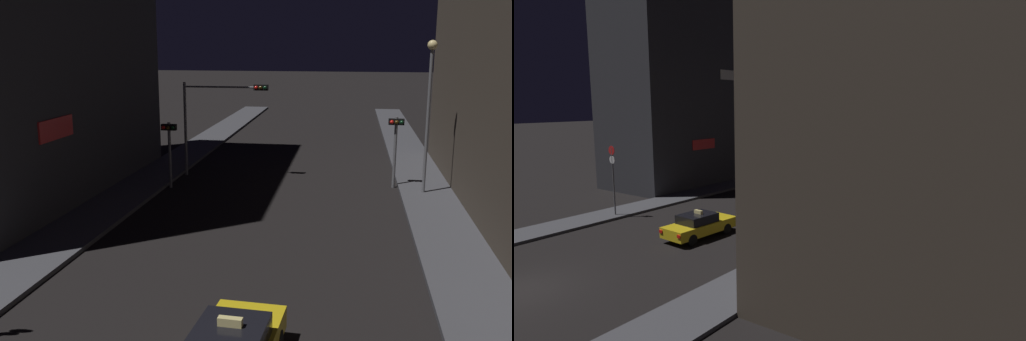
{
  "view_description": "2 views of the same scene",
  "coord_description": "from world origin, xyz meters",
  "views": [
    {
      "loc": [
        3.57,
        -2.12,
        7.66
      ],
      "look_at": [
        0.07,
        18.88,
        2.89
      ],
      "focal_mm": 40.63,
      "sensor_mm": 36.0,
      "label": 1
    },
    {
      "loc": [
        18.18,
        -7.94,
        7.76
      ],
      "look_at": [
        -0.31,
        18.72,
        2.62
      ],
      "focal_mm": 30.21,
      "sensor_mm": 36.0,
      "label": 2
    }
  ],
  "objects": [
    {
      "name": "sidewalk_left",
      "position": [
        -7.47,
        31.31,
        0.09
      ],
      "size": [
        2.69,
        66.62,
        0.18
      ],
      "primitive_type": "cube",
      "color": "#424247",
      "rests_on": "ground_plane"
    },
    {
      "name": "traffic_light_right_kerb",
      "position": [
        5.87,
        28.67,
        2.72
      ],
      "size": [
        0.8,
        0.42,
        3.8
      ],
      "color": "slate",
      "rests_on": "ground_plane"
    },
    {
      "name": "street_lamp_far_block",
      "position": [
        7.27,
        27.31,
        5.12
      ],
      "size": [
        0.48,
        0.48,
        7.54
      ],
      "color": "slate",
      "rests_on": "sidewalk_right"
    },
    {
      "name": "traffic_light_left_kerb",
      "position": [
        -5.87,
        26.74,
        2.53
      ],
      "size": [
        0.8,
        0.42,
        3.51
      ],
      "color": "slate",
      "rests_on": "ground_plane"
    },
    {
      "name": "traffic_light_overhead",
      "position": [
        -4.01,
        29.79,
        3.93
      ],
      "size": [
        4.88,
        0.42,
        5.4
      ],
      "color": "slate",
      "rests_on": "ground_plane"
    },
    {
      "name": "sidewalk_right",
      "position": [
        7.47,
        31.31,
        0.09
      ],
      "size": [
        2.69,
        66.62,
        0.18
      ],
      "primitive_type": "cube",
      "color": "#424247",
      "rests_on": "ground_plane"
    }
  ]
}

